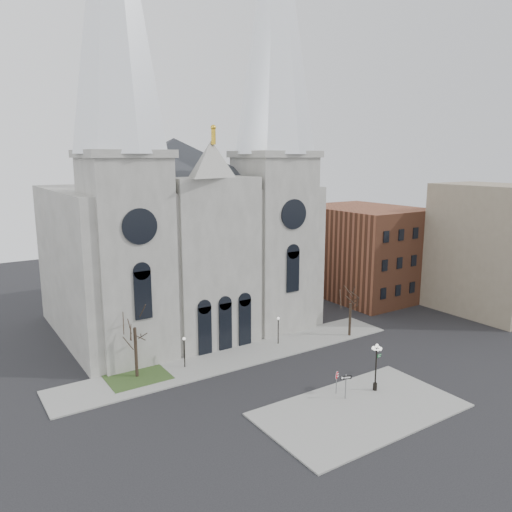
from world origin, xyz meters
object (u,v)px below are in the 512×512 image
one_way_sign (346,382)px  street_name_sign (377,362)px  globe_lamp (376,361)px  stop_sign (337,377)px

one_way_sign → street_name_sign: bearing=43.0°
globe_lamp → street_name_sign: (3.02, 2.63, -1.69)m
street_name_sign → globe_lamp: bearing=-143.7°
one_way_sign → street_name_sign: one_way_sign is taller
one_way_sign → street_name_sign: (6.53, 2.36, -0.37)m
one_way_sign → stop_sign: bearing=113.5°
stop_sign → one_way_sign: one_way_sign is taller
stop_sign → globe_lamp: (3.52, -1.49, 1.30)m
globe_lamp → street_name_sign: globe_lamp is taller
globe_lamp → street_name_sign: 4.35m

